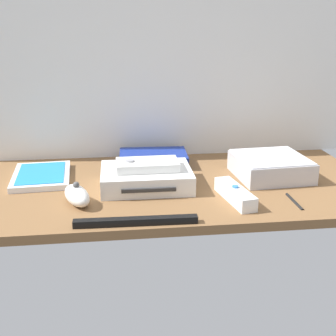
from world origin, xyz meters
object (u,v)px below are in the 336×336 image
(remote_wand, at_px, (235,194))
(remote_nunchuk, at_px, (77,195))
(network_router, at_px, (153,159))
(game_console, at_px, (146,178))
(remote_classic_pad, at_px, (147,165))
(stylus_pen, at_px, (294,200))
(game_case, at_px, (42,176))
(sensor_bar, at_px, (136,221))
(mini_computer, at_px, (271,166))

(remote_wand, relative_size, remote_nunchuk, 1.39)
(network_router, bearing_deg, game_console, -98.64)
(game_console, bearing_deg, remote_nunchuk, -149.82)
(network_router, relative_size, remote_classic_pad, 1.28)
(game_console, xyz_separation_m, stylus_pen, (0.31, -0.13, -0.02))
(network_router, bearing_deg, stylus_pen, -44.58)
(game_case, xyz_separation_m, network_router, (0.29, 0.08, 0.01))
(network_router, distance_m, remote_wand, 0.31)
(game_case, relative_size, remote_classic_pad, 1.37)
(game_case, distance_m, stylus_pen, 0.61)
(game_console, distance_m, remote_nunchuk, 0.18)
(game_console, relative_size, sensor_bar, 0.88)
(stylus_pen, bearing_deg, game_case, 158.56)
(remote_nunchuk, bearing_deg, game_case, 96.97)
(remote_nunchuk, bearing_deg, remote_classic_pad, 6.79)
(game_console, distance_m, remote_wand, 0.22)
(remote_nunchuk, bearing_deg, stylus_pen, -27.88)
(game_console, distance_m, game_case, 0.27)
(remote_nunchuk, bearing_deg, remote_wand, -25.71)
(game_case, bearing_deg, remote_classic_pad, -22.83)
(game_console, bearing_deg, remote_classic_pad, -18.91)
(remote_classic_pad, bearing_deg, sensor_bar, -101.28)
(mini_computer, height_order, sensor_bar, mini_computer)
(game_case, distance_m, remote_nunchuk, 0.20)
(mini_computer, height_order, game_case, mini_computer)
(network_router, bearing_deg, remote_wand, -58.38)
(mini_computer, distance_m, remote_classic_pad, 0.32)
(game_console, height_order, remote_wand, game_console)
(sensor_bar, bearing_deg, network_router, 80.98)
(mini_computer, height_order, remote_nunchuk, mini_computer)
(mini_computer, xyz_separation_m, remote_nunchuk, (-0.47, -0.12, -0.01))
(stylus_pen, bearing_deg, game_console, 156.70)
(game_case, bearing_deg, network_router, 11.24)
(mini_computer, bearing_deg, stylus_pen, -91.03)
(remote_nunchuk, height_order, stylus_pen, remote_nunchuk)
(remote_classic_pad, bearing_deg, mini_computer, 5.71)
(mini_computer, bearing_deg, remote_wand, -132.28)
(mini_computer, relative_size, remote_nunchuk, 1.66)
(game_console, relative_size, remote_classic_pad, 1.46)
(game_console, xyz_separation_m, remote_wand, (0.19, -0.11, -0.01))
(game_case, xyz_separation_m, remote_nunchuk, (0.10, -0.18, 0.01))
(remote_wand, distance_m, remote_classic_pad, 0.22)
(remote_wand, bearing_deg, network_router, 109.82)
(sensor_bar, bearing_deg, stylus_pen, 12.91)
(game_console, xyz_separation_m, remote_classic_pad, (0.00, -0.00, 0.03))
(mini_computer, relative_size, network_router, 0.98)
(mini_computer, bearing_deg, game_case, 174.52)
(remote_classic_pad, xyz_separation_m, stylus_pen, (0.31, -0.13, -0.05))
(stylus_pen, bearing_deg, sensor_bar, -168.44)
(network_router, relative_size, remote_nunchuk, 1.69)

